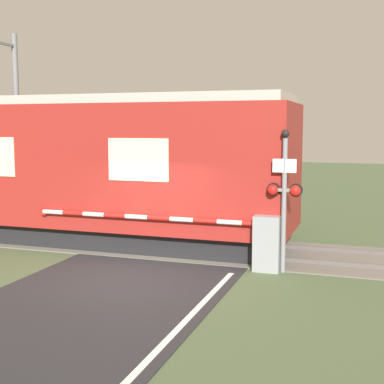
{
  "coord_description": "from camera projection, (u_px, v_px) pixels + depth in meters",
  "views": [
    {
      "loc": [
        4.88,
        -10.39,
        3.3
      ],
      "look_at": [
        0.67,
        2.12,
        1.68
      ],
      "focal_mm": 50.0,
      "sensor_mm": 36.0,
      "label": 1
    }
  ],
  "objects": [
    {
      "name": "train",
      "position": [
        24.0,
        167.0,
        15.98
      ],
      "size": [
        16.06,
        3.04,
        4.13
      ],
      "color": "black",
      "rests_on": "ground_plane"
    },
    {
      "name": "signal_post",
      "position": [
        284.0,
        192.0,
        11.96
      ],
      "size": [
        0.8,
        0.26,
        3.24
      ],
      "color": "gray",
      "rests_on": "ground_plane"
    },
    {
      "name": "ground_plane",
      "position": [
        132.0,
        278.0,
        11.72
      ],
      "size": [
        80.0,
        80.0,
        0.0
      ],
      "primitive_type": "plane",
      "color": "#475638"
    },
    {
      "name": "track_bed",
      "position": [
        181.0,
        247.0,
        14.66
      ],
      "size": [
        36.0,
        3.2,
        0.13
      ],
      "color": "#666056",
      "rests_on": "ground_plane"
    },
    {
      "name": "catenary_pole",
      "position": [
        17.0,
        125.0,
        18.34
      ],
      "size": [
        0.2,
        1.9,
        6.41
      ],
      "color": "slate",
      "rests_on": "ground_plane"
    },
    {
      "name": "crossing_barrier",
      "position": [
        245.0,
        238.0,
        12.38
      ],
      "size": [
        6.34,
        0.44,
        1.29
      ],
      "color": "gray",
      "rests_on": "ground_plane"
    }
  ]
}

